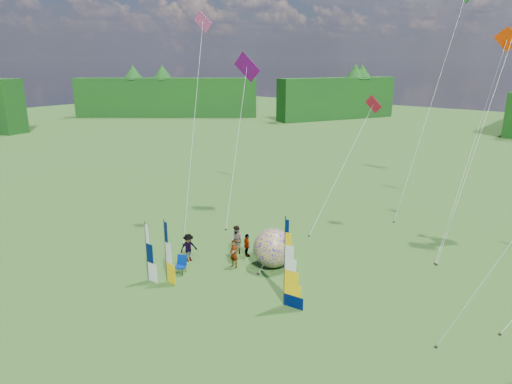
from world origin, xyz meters
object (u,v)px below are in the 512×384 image
Objects in this scene: feather_banner_main at (285,263)px; side_banner_far at (147,252)px; camp_chair at (180,265)px; kite_whale at (497,77)px; bol_inflatable at (273,248)px; spectator_c at (189,248)px; spectator_b at (237,240)px; side_banner_left at (166,252)px; spectator_a at (234,254)px; spectator_d at (247,245)px.

feather_banner_main is 8.15m from side_banner_far.
camp_chair is 0.05× the size of kite_whale.
side_banner_far is 1.42× the size of bol_inflatable.
spectator_b is at bearing -9.10° from spectator_c.
side_banner_left is 23.45m from kite_whale.
side_banner_left is 2.05× the size of spectator_a.
spectator_a is 3.30m from camp_chair.
bol_inflatable is at bearing 27.46° from camp_chair.
spectator_d is (2.38, 2.84, -0.13)m from spectator_c.
side_banner_far is 1.91× the size of spectator_c.
kite_whale reaches higher than spectator_d.
feather_banner_main is 1.94× the size of bol_inflatable.
camp_chair is (0.96, -1.57, -0.34)m from spectator_c.
kite_whale is (11.97, 16.86, 10.55)m from camp_chair.
feather_banner_main reaches higher than camp_chair.
side_banner_left is at bearing 29.70° from side_banner_far.
side_banner_far is 24.42m from kite_whale.
side_banner_left is 1.13m from side_banner_far.
spectator_a is 0.94× the size of spectator_b.
bol_inflatable reaches higher than spectator_d.
kite_whale is (10.55, 12.45, 10.34)m from spectator_d.
side_banner_left is at bearing -117.64° from kite_whale.
feather_banner_main is at bearing -19.54° from spectator_a.
spectator_b is at bearing 126.55° from spectator_a.
spectator_c is at bearing 99.02° from camp_chair.
side_banner_far is at bearing -139.96° from camp_chair.
kite_whale is at bearing 53.90° from spectator_a.
spectator_d is at bearing 0.68° from spectator_b.
side_banner_far reaches higher than spectator_d.
side_banner_far is 1.94× the size of spectator_a.
spectator_b is 0.85m from spectator_d.
kite_whale is (11.38, 12.49, 10.17)m from spectator_b.
side_banner_far is 2.21m from camp_chair.
kite_whale is at bearing -20.31° from spectator_c.
spectator_c is at bearing 91.14° from side_banner_far.
spectator_b reaches higher than spectator_d.
spectator_a is 0.08× the size of kite_whale.
feather_banner_main is 7.04m from side_banner_left.
bol_inflatable is 5.32m from spectator_c.
spectator_b is at bearing 32.45° from spectator_d.
side_banner_left reaches higher than spectator_c.
side_banner_left reaches higher than side_banner_far.
spectator_b is 19.72m from kite_whale.
spectator_a is 1.16× the size of spectator_d.
side_banner_far reaches higher than spectator_c.
feather_banner_main reaches higher than spectator_d.
kite_whale reaches higher than spectator_c.
feather_banner_main reaches higher than side_banner_far.
spectator_c is at bearing -120.70° from spectator_b.
spectator_a is 1.76m from spectator_d.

